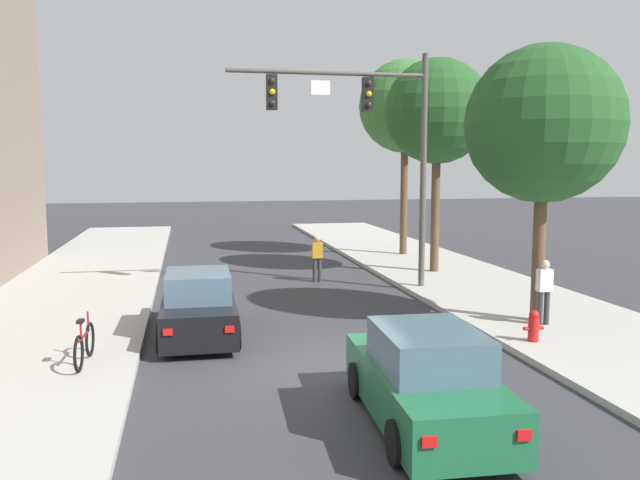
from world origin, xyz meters
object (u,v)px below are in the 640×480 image
object	(u,v)px
pedestrian_crossing_road	(317,256)
car_following_green	(425,381)
pedestrian_sidewalk_right_walker	(544,289)
traffic_signal_mast	(370,127)
street_tree_nearest	(544,125)
street_tree_second	(437,112)
bicycle_leaning	(84,345)
car_lead_black	(199,307)
street_tree_third	(405,107)
fire_hydrant	(534,326)

from	to	relation	value
pedestrian_crossing_road	car_following_green	bearing A→B (deg)	-93.71
car_following_green	pedestrian_sidewalk_right_walker	xyz separation A→B (m)	(5.04, 4.95, 0.34)
pedestrian_crossing_road	pedestrian_sidewalk_right_walker	size ratio (longest dim) A/B	1.00
traffic_signal_mast	street_tree_nearest	xyz separation A→B (m)	(3.01, -5.07, -0.21)
pedestrian_crossing_road	street_tree_second	bearing A→B (deg)	5.66
pedestrian_crossing_road	street_tree_nearest	size ratio (longest dim) A/B	0.24
traffic_signal_mast	street_tree_second	world-z (taller)	street_tree_second
street_tree_nearest	street_tree_second	size ratio (longest dim) A/B	0.89
car_following_green	street_tree_second	bearing A→B (deg)	67.62
street_tree_second	traffic_signal_mast	bearing A→B (deg)	-141.12
street_tree_second	bicycle_leaning	bearing A→B (deg)	-140.46
car_lead_black	street_tree_nearest	xyz separation A→B (m)	(8.53, -0.75, 4.40)
street_tree_nearest	street_tree_second	distance (m)	7.81
pedestrian_crossing_road	street_tree_nearest	bearing A→B (deg)	-59.60
street_tree_second	car_lead_black	bearing A→B (deg)	-141.63
pedestrian_sidewalk_right_walker	car_following_green	bearing A→B (deg)	-135.50
traffic_signal_mast	street_tree_third	world-z (taller)	street_tree_third
street_tree_second	pedestrian_sidewalk_right_walker	bearing A→B (deg)	-92.61
car_lead_black	street_tree_nearest	bearing A→B (deg)	-5.02
traffic_signal_mast	bicycle_leaning	world-z (taller)	traffic_signal_mast
car_following_green	fire_hydrant	distance (m)	5.38
bicycle_leaning	street_tree_third	bearing A→B (deg)	50.28
car_following_green	street_tree_nearest	size ratio (longest dim) A/B	0.62
pedestrian_sidewalk_right_walker	fire_hydrant	distance (m)	1.79
bicycle_leaning	street_tree_second	bearing A→B (deg)	39.54
pedestrian_crossing_road	fire_hydrant	distance (m)	9.62
car_lead_black	pedestrian_crossing_road	xyz separation A→B (m)	(4.25, 6.54, 0.19)
pedestrian_sidewalk_right_walker	traffic_signal_mast	bearing A→B (deg)	118.14
car_lead_black	street_tree_third	distance (m)	16.04
car_following_green	fire_hydrant	size ratio (longest dim) A/B	5.99
traffic_signal_mast	car_following_green	world-z (taller)	traffic_signal_mast
car_lead_black	car_following_green	xyz separation A→B (m)	(3.43, -6.14, 0.00)
car_following_green	fire_hydrant	world-z (taller)	car_following_green
pedestrian_sidewalk_right_walker	street_tree_nearest	xyz separation A→B (m)	(0.07, 0.44, 4.06)
pedestrian_crossing_road	street_tree_third	bearing A→B (deg)	45.93
pedestrian_crossing_road	bicycle_leaning	distance (m)	10.94
car_following_green	street_tree_third	distance (m)	19.67
pedestrian_sidewalk_right_walker	car_lead_black	bearing A→B (deg)	172.01
street_tree_nearest	street_tree_second	xyz separation A→B (m)	(0.31, 7.75, 0.93)
car_following_green	bicycle_leaning	size ratio (longest dim) A/B	2.43
pedestrian_sidewalk_right_walker	fire_hydrant	size ratio (longest dim) A/B	2.28
car_lead_black	fire_hydrant	world-z (taller)	car_lead_black
traffic_signal_mast	street_tree_second	bearing A→B (deg)	38.88
fire_hydrant	street_tree_nearest	size ratio (longest dim) A/B	0.10
car_lead_black	street_tree_second	xyz separation A→B (m)	(8.84, 7.00, 5.33)
traffic_signal_mast	fire_hydrant	world-z (taller)	traffic_signal_mast
traffic_signal_mast	car_lead_black	size ratio (longest dim) A/B	1.76
street_tree_third	traffic_signal_mast	bearing A→B (deg)	-116.78
traffic_signal_mast	pedestrian_crossing_road	bearing A→B (deg)	119.66
car_lead_black	fire_hydrant	distance (m)	7.84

